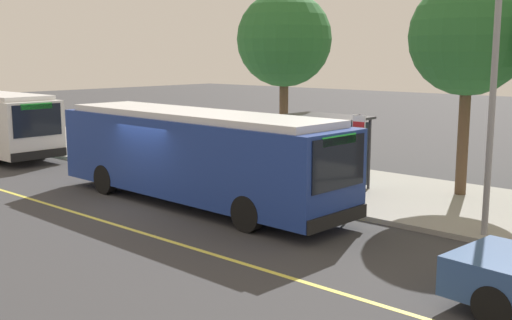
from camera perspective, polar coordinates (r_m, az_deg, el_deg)
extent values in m
plane|color=#38383A|center=(20.19, -9.68, -3.97)|extent=(120.00, 120.00, 0.00)
cube|color=gray|center=(24.25, 1.50, -1.38)|extent=(44.00, 6.40, 0.15)
cube|color=#E0D64C|center=(18.96, -14.92, -5.04)|extent=(36.00, 0.14, 0.01)
cube|color=navy|center=(19.73, -5.63, 0.40)|extent=(11.16, 2.83, 2.40)
cube|color=silver|center=(19.56, -5.69, 4.16)|extent=(10.27, 2.55, 0.20)
cube|color=black|center=(15.92, 7.57, -0.27)|extent=(0.09, 2.17, 1.34)
cube|color=black|center=(20.54, -2.92, 1.61)|extent=(9.76, 0.29, 1.06)
cube|color=yellow|center=(20.76, -2.89, -1.86)|extent=(10.54, 0.30, 0.28)
cube|color=#26D83F|center=(15.83, 7.64, 1.82)|extent=(0.07, 1.40, 0.24)
cube|color=black|center=(16.22, 7.50, -5.34)|extent=(0.14, 2.50, 0.36)
cylinder|color=black|center=(18.38, 4.23, -3.60)|extent=(1.01, 0.31, 1.00)
cylinder|color=black|center=(16.71, -0.81, -4.92)|extent=(1.01, 0.31, 1.00)
cylinder|color=black|center=(23.17, -8.82, -0.93)|extent=(1.01, 0.31, 1.00)
cylinder|color=black|center=(21.87, -13.61, -1.72)|extent=(1.01, 0.31, 1.00)
cube|color=black|center=(27.65, -19.33, 3.43)|extent=(0.05, 2.17, 1.34)
cube|color=black|center=(32.97, -21.76, 3.95)|extent=(9.35, 0.10, 1.06)
cube|color=#197259|center=(33.11, -21.62, 1.77)|extent=(10.09, 0.10, 0.28)
cube|color=#26D83F|center=(27.59, -19.39, 4.65)|extent=(0.04, 1.40, 0.24)
cube|color=black|center=(27.81, -19.15, 0.46)|extent=(0.10, 2.50, 0.36)
cylinder|color=black|center=(30.14, -19.09, 1.07)|extent=(1.00, 0.29, 1.00)
cylinder|color=black|center=(11.85, 20.89, -12.37)|extent=(0.78, 0.31, 0.76)
cylinder|color=#333338|center=(21.58, 10.29, 0.54)|extent=(0.10, 0.10, 2.40)
cylinder|color=#333338|center=(20.50, 8.37, 0.12)|extent=(0.10, 0.10, 2.40)
cylinder|color=#333338|center=(23.04, 4.80, 1.23)|extent=(0.10, 0.10, 2.40)
cylinder|color=#333338|center=(22.03, 2.74, 0.87)|extent=(0.10, 0.10, 2.40)
cube|color=#333338|center=(21.60, 6.54, 3.96)|extent=(2.90, 1.60, 0.08)
cube|color=#4C606B|center=(22.28, 7.45, 0.90)|extent=(2.47, 0.04, 2.16)
cube|color=navy|center=(22.54, 3.79, 0.93)|extent=(0.06, 1.11, 1.82)
cube|color=brown|center=(22.03, 6.20, -1.16)|extent=(1.60, 0.44, 0.06)
cube|color=brown|center=(22.17, 6.58, -0.36)|extent=(1.60, 0.05, 0.44)
cube|color=#333338|center=(22.50, 4.70, -1.49)|extent=(0.08, 0.40, 0.45)
cube|color=#333338|center=(21.67, 7.73, -1.98)|extent=(0.08, 0.40, 0.45)
cylinder|color=#333338|center=(18.92, 9.32, -0.08)|extent=(0.07, 0.07, 2.80)
cube|color=white|center=(18.75, 9.37, 3.23)|extent=(0.44, 0.03, 0.56)
cube|color=red|center=(18.74, 9.35, 3.22)|extent=(0.40, 0.01, 0.16)
cylinder|color=brown|center=(21.41, 18.38, 1.89)|extent=(0.36, 0.36, 3.70)
sphere|color=#28662D|center=(21.25, 18.85, 10.64)|extent=(3.77, 3.77, 3.77)
cylinder|color=brown|center=(25.52, 2.54, 3.57)|extent=(0.36, 0.36, 3.73)
sphere|color=#28662D|center=(25.38, 2.60, 10.97)|extent=(3.80, 3.80, 3.80)
cylinder|color=gray|center=(16.53, 20.73, 4.34)|extent=(0.16, 0.16, 6.40)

